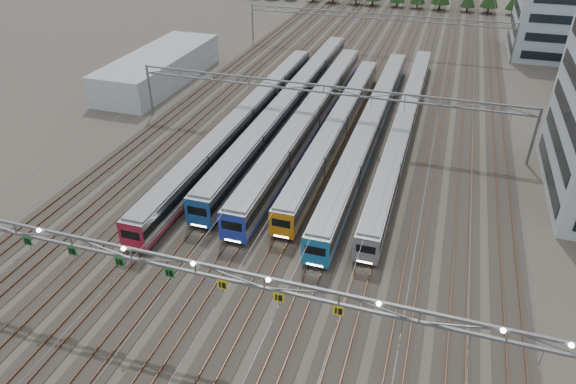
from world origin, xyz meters
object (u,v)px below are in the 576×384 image
(train_c, at_px, (310,117))
(gantry_mid, at_px, (324,95))
(gantry_far, at_px, (376,21))
(west_shed, at_px, (160,68))
(depot_bldg_north, at_px, (573,21))
(train_d, at_px, (337,126))
(train_e, at_px, (370,127))
(train_f, at_px, (404,122))
(train_b, at_px, (290,103))
(train_a, at_px, (244,120))
(gantry_near, at_px, (194,271))

(train_c, xyz_separation_m, gantry_mid, (2.25, -1.21, 4.17))
(gantry_far, relative_size, west_shed, 1.88)
(gantry_mid, xyz_separation_m, depot_bldg_north, (38.97, 53.92, 0.74))
(train_d, distance_m, train_e, 4.66)
(train_d, xyz_separation_m, depot_bldg_north, (36.72, 54.12, 5.10))
(train_f, relative_size, gantry_far, 1.13)
(train_b, bearing_deg, gantry_mid, -41.10)
(west_shed, bearing_deg, depot_bldg_north, 28.87)
(train_e, height_order, gantry_mid, gantry_mid)
(train_d, height_order, train_e, train_e)
(train_d, bearing_deg, gantry_far, 92.85)
(depot_bldg_north, bearing_deg, train_a, -131.80)
(train_d, bearing_deg, train_f, 26.56)
(gantry_far, distance_m, west_shed, 46.57)
(train_b, xyz_separation_m, depot_bldg_north, (45.72, 48.04, 4.92))
(gantry_mid, bearing_deg, train_d, -4.87)
(gantry_near, distance_m, gantry_mid, 40.12)
(train_b, bearing_deg, depot_bldg_north, 46.42)
(train_d, height_order, depot_bldg_north, depot_bldg_north)
(train_a, relative_size, train_e, 1.00)
(gantry_mid, relative_size, depot_bldg_north, 2.56)
(train_a, bearing_deg, train_c, 20.98)
(gantry_near, xyz_separation_m, gantry_mid, (0.05, 40.12, -0.70))
(train_b, distance_m, gantry_near, 46.75)
(train_b, bearing_deg, west_shed, 164.31)
(train_c, height_order, train_e, train_c)
(train_c, distance_m, gantry_far, 44.04)
(train_a, bearing_deg, train_e, 10.28)
(gantry_near, height_order, gantry_far, gantry_near)
(train_e, xyz_separation_m, gantry_far, (-6.75, 43.97, 4.31))
(depot_bldg_north, bearing_deg, gantry_mid, -125.85)
(gantry_near, bearing_deg, train_a, 106.48)
(train_a, xyz_separation_m, train_f, (22.50, 6.55, -0.18))
(train_b, height_order, gantry_mid, gantry_mid)
(train_a, height_order, gantry_far, gantry_far)
(train_a, xyz_separation_m, train_b, (4.50, 8.13, 0.11))
(depot_bldg_north, height_order, west_shed, depot_bldg_north)
(depot_bldg_north, distance_m, west_shed, 83.66)
(train_a, distance_m, train_d, 13.65)
(train_d, height_order, west_shed, west_shed)
(train_a, relative_size, gantry_mid, 1.08)
(train_b, bearing_deg, gantry_far, 80.21)
(train_b, xyz_separation_m, train_f, (18.00, -1.58, -0.30))
(train_c, distance_m, depot_bldg_north, 67.09)
(train_f, xyz_separation_m, gantry_mid, (-11.25, -4.31, 4.47))
(train_c, relative_size, train_e, 0.97)
(train_e, distance_m, gantry_far, 44.70)
(train_a, distance_m, depot_bldg_north, 75.51)
(train_e, bearing_deg, train_c, 178.82)
(train_c, xyz_separation_m, train_f, (13.50, 3.10, -0.30))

